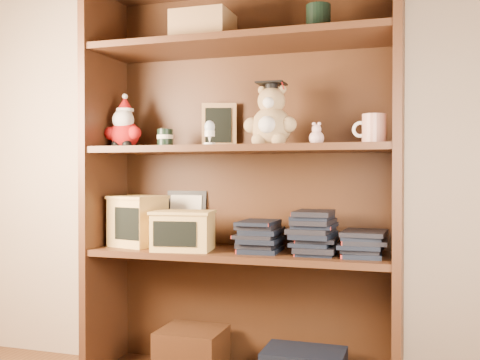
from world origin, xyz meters
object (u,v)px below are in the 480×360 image
(teacher_mug, at_px, (373,129))
(treats_box, at_px, (138,221))
(bookcase, at_px, (243,190))
(grad_teddy_bear, at_px, (271,121))

(teacher_mug, distance_m, treats_box, 1.00)
(bookcase, relative_size, teacher_mug, 13.30)
(bookcase, bearing_deg, teacher_mug, -5.78)
(treats_box, bearing_deg, bookcase, 6.78)
(bookcase, bearing_deg, treats_box, -173.22)
(grad_teddy_bear, distance_m, treats_box, 0.68)
(bookcase, xyz_separation_m, treats_box, (-0.43, -0.05, -0.13))
(grad_teddy_bear, xyz_separation_m, treats_box, (-0.56, 0.01, -0.39))
(bookcase, relative_size, grad_teddy_bear, 6.55)
(grad_teddy_bear, height_order, teacher_mug, grad_teddy_bear)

